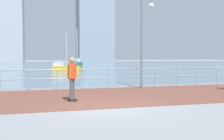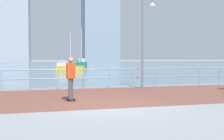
% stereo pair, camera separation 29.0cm
% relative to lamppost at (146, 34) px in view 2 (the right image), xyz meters
% --- Properties ---
extents(ground, '(220.00, 220.00, 0.00)m').
position_rel_lamppost_xyz_m(ground, '(-3.29, 35.23, -2.99)').
color(ground, gray).
extents(brick_paving, '(28.00, 5.92, 0.01)m').
position_rel_lamppost_xyz_m(brick_paving, '(-3.29, -2.35, -2.99)').
color(brick_paving, brown).
rests_on(brick_paving, ground).
extents(harbor_water, '(180.00, 88.00, 0.00)m').
position_rel_lamppost_xyz_m(harbor_water, '(-3.29, 45.61, -2.99)').
color(harbor_water, slate).
rests_on(harbor_water, ground).
extents(waterfront_railing, '(25.25, 0.06, 1.07)m').
position_rel_lamppost_xyz_m(waterfront_railing, '(-3.29, 0.61, -2.25)').
color(waterfront_railing, '#8C99A3').
rests_on(waterfront_railing, ground).
extents(lamppost, '(0.82, 0.36, 5.41)m').
position_rel_lamppost_xyz_m(lamppost, '(0.00, 0.00, 0.00)').
color(lamppost, slate).
rests_on(lamppost, ground).
extents(skateboarder, '(0.41, 0.53, 1.70)m').
position_rel_lamppost_xyz_m(skateboarder, '(-4.40, -3.41, -1.97)').
color(skateboarder, black).
rests_on(skateboarder, ground).
extents(sailboat_ivory, '(2.38, 4.62, 6.21)m').
position_rel_lamppost_xyz_m(sailboat_ivory, '(0.50, 29.24, -2.40)').
color(sailboat_ivory, '#197266').
rests_on(sailboat_ivory, ground).
extents(sailboat_blue, '(3.34, 2.20, 4.51)m').
position_rel_lamppost_xyz_m(sailboat_blue, '(-2.51, 17.63, -2.56)').
color(sailboat_blue, gold).
rests_on(sailboat_blue, ground).
extents(tower_steel, '(12.93, 17.11, 39.90)m').
position_rel_lamppost_xyz_m(tower_steel, '(-16.71, 90.74, 16.13)').
color(tower_steel, '#A3A8B2').
rests_on(tower_steel, ground).
extents(tower_slate, '(13.94, 10.51, 46.09)m').
position_rel_lamppost_xyz_m(tower_slate, '(16.92, 93.43, 19.22)').
color(tower_slate, '#8493A3').
rests_on(tower_slate, ground).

